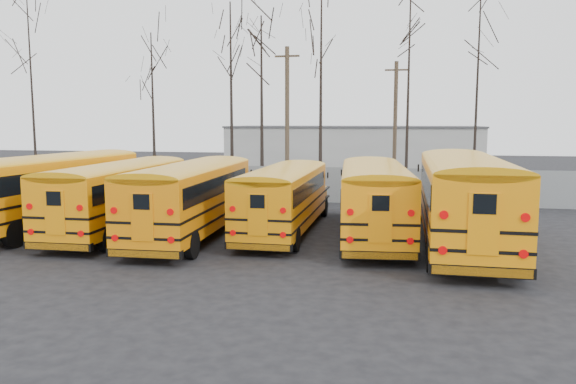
% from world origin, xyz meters
% --- Properties ---
extents(ground, '(120.00, 120.00, 0.00)m').
position_xyz_m(ground, '(0.00, 0.00, 0.00)').
color(ground, black).
rests_on(ground, ground).
extents(fence, '(40.00, 0.04, 2.00)m').
position_xyz_m(fence, '(0.00, 12.00, 1.00)').
color(fence, gray).
rests_on(fence, ground).
extents(distant_building, '(22.00, 8.00, 4.00)m').
position_xyz_m(distant_building, '(2.00, 32.00, 2.00)').
color(distant_building, '#B4B3AF').
rests_on(distant_building, ground).
extents(bus_a, '(3.65, 11.67, 3.22)m').
position_xyz_m(bus_a, '(-8.48, 2.19, 1.88)').
color(bus_a, black).
rests_on(bus_a, ground).
extents(bus_b, '(2.61, 10.60, 2.95)m').
position_xyz_m(bus_b, '(-5.18, 1.85, 1.73)').
color(bus_b, black).
rests_on(bus_b, ground).
extents(bus_c, '(2.76, 10.85, 3.02)m').
position_xyz_m(bus_c, '(-1.92, 1.49, 1.77)').
color(bus_c, black).
rests_on(bus_c, ground).
extents(bus_d, '(2.36, 10.02, 2.80)m').
position_xyz_m(bus_d, '(1.48, 2.92, 1.64)').
color(bus_d, black).
rests_on(bus_d, ground).
extents(bus_e, '(3.34, 10.87, 3.00)m').
position_xyz_m(bus_e, '(5.07, 2.66, 1.76)').
color(bus_e, black).
rests_on(bus_e, ground).
extents(bus_f, '(2.95, 12.21, 3.41)m').
position_xyz_m(bus_f, '(8.32, 1.75, 1.99)').
color(bus_f, black).
rests_on(bus_f, ground).
extents(utility_pole_left, '(1.70, 0.30, 9.52)m').
position_xyz_m(utility_pole_left, '(-1.47, 18.44, 4.89)').
color(utility_pole_left, '#4D3D2B').
rests_on(utility_pole_left, ground).
extents(utility_pole_right, '(1.51, 0.26, 8.48)m').
position_xyz_m(utility_pole_right, '(5.75, 19.07, 4.35)').
color(utility_pole_right, '#4B3B2B').
rests_on(utility_pole_right, ground).
extents(tree_0, '(0.26, 0.26, 12.98)m').
position_xyz_m(tree_0, '(-18.21, 14.88, 6.49)').
color(tree_0, black).
rests_on(tree_0, ground).
extents(tree_1, '(0.26, 0.26, 10.53)m').
position_xyz_m(tree_1, '(-10.66, 17.29, 5.26)').
color(tree_1, black).
rests_on(tree_1, ground).
extents(tree_2, '(0.26, 0.26, 12.36)m').
position_xyz_m(tree_2, '(-5.09, 17.43, 6.18)').
color(tree_2, black).
rests_on(tree_2, ground).
extents(tree_3, '(0.26, 0.26, 11.15)m').
position_xyz_m(tree_3, '(-2.66, 16.05, 5.57)').
color(tree_3, black).
rests_on(tree_3, ground).
extents(tree_4, '(0.26, 0.26, 12.51)m').
position_xyz_m(tree_4, '(1.32, 14.80, 6.25)').
color(tree_4, black).
rests_on(tree_4, ground).
extents(tree_5, '(0.26, 0.26, 12.10)m').
position_xyz_m(tree_5, '(6.46, 13.60, 6.05)').
color(tree_5, black).
rests_on(tree_5, ground).
extents(tree_6, '(0.26, 0.26, 12.81)m').
position_xyz_m(tree_6, '(10.48, 15.91, 6.41)').
color(tree_6, black).
rests_on(tree_6, ground).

